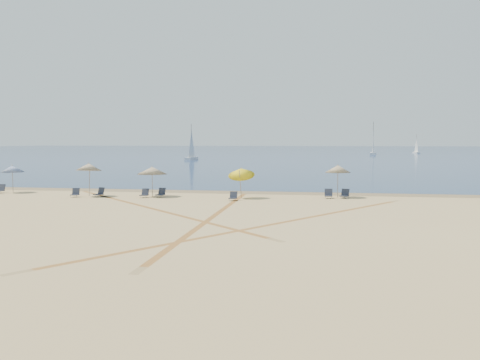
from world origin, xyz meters
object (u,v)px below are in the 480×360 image
(umbrella_1, at_px, (89,167))
(chair_3, at_px, (145,194))
(chair_6, at_px, (329,194))
(sailboat_0, at_px, (192,149))
(sailboat_2, at_px, (373,145))
(chair_0, at_px, (1,189))
(chair_1, at_px, (75,193))
(chair_2, at_px, (100,193))
(umbrella_2, at_px, (152,171))
(chair_5, at_px, (233,197))
(chair_7, at_px, (345,194))
(umbrella_3, at_px, (241,172))
(umbrella_4, at_px, (338,169))
(chair_4, at_px, (161,193))
(umbrella_0, at_px, (12,169))
(sailboat_1, at_px, (416,147))

(umbrella_1, height_order, chair_3, umbrella_1)
(chair_6, height_order, sailboat_0, sailboat_0)
(sailboat_2, bearing_deg, chair_0, -100.82)
(chair_1, relative_size, chair_3, 1.07)
(chair_0, relative_size, sailboat_2, 0.08)
(chair_2, xyz_separation_m, chair_3, (3.53, 0.16, -0.02))
(chair_2, distance_m, sailboat_2, 135.60)
(umbrella_2, height_order, chair_5, umbrella_2)
(chair_2, height_order, chair_6, chair_2)
(chair_5, relative_size, chair_7, 0.78)
(umbrella_3, xyz_separation_m, umbrella_4, (7.02, 2.01, 0.18))
(umbrella_1, bearing_deg, chair_1, -134.55)
(chair_4, xyz_separation_m, sailboat_0, (-19.49, 79.68, 2.11))
(chair_3, relative_size, chair_7, 0.81)
(umbrella_1, height_order, sailboat_2, sailboat_2)
(umbrella_0, xyz_separation_m, chair_7, (26.88, 0.12, -1.64))
(umbrella_3, xyz_separation_m, sailboat_0, (-25.61, 79.41, 0.46))
(umbrella_1, height_order, sailboat_0, sailboat_0)
(umbrella_0, xyz_separation_m, umbrella_1, (7.56, -1.76, 0.30))
(chair_0, height_order, sailboat_0, sailboat_0)
(chair_1, distance_m, chair_3, 5.32)
(chair_5, xyz_separation_m, sailboat_2, (16.91, 133.56, 2.73))
(umbrella_0, distance_m, umbrella_3, 19.37)
(chair_1, relative_size, chair_2, 0.83)
(umbrella_0, relative_size, umbrella_3, 0.88)
(umbrella_1, bearing_deg, sailboat_1, 74.25)
(sailboat_0, relative_size, sailboat_2, 0.80)
(umbrella_0, relative_size, chair_2, 2.65)
(chair_7, distance_m, sailboat_0, 84.90)
(umbrella_4, distance_m, sailboat_1, 155.14)
(umbrella_4, xyz_separation_m, chair_0, (-27.09, -1.44, -1.83))
(umbrella_4, relative_size, sailboat_0, 0.31)
(chair_7, bearing_deg, sailboat_1, 99.61)
(chair_1, height_order, chair_7, chair_7)
(umbrella_4, bearing_deg, chair_1, -170.22)
(umbrella_4, height_order, sailboat_1, sailboat_1)
(chair_5, distance_m, chair_6, 7.23)
(chair_2, xyz_separation_m, chair_4, (4.66, 0.62, -0.01))
(umbrella_4, bearing_deg, chair_6, -127.63)
(umbrella_0, distance_m, chair_6, 25.76)
(chair_0, relative_size, chair_2, 0.88)
(umbrella_3, bearing_deg, umbrella_1, -177.12)
(chair_6, bearing_deg, chair_4, -174.66)
(chair_2, bearing_deg, sailboat_0, 124.16)
(sailboat_0, xyz_separation_m, sailboat_1, (57.75, 75.68, -0.45))
(chair_1, bearing_deg, umbrella_3, -1.68)
(umbrella_2, bearing_deg, chair_4, -22.98)
(umbrella_0, bearing_deg, sailboat_1, 71.51)
(umbrella_2, distance_m, umbrella_4, 14.08)
(chair_3, distance_m, chair_7, 14.93)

